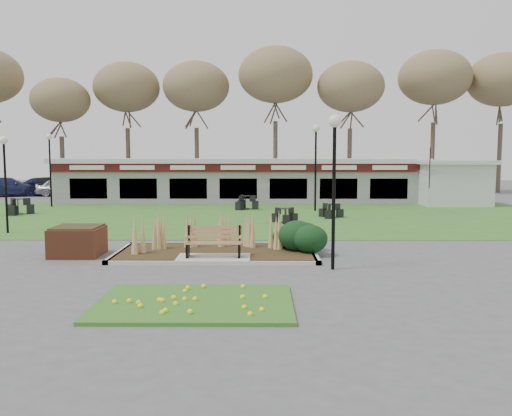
{
  "coord_description": "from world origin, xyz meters",
  "views": [
    {
      "loc": [
        1.41,
        -15.97,
        3.24
      ],
      "look_at": [
        1.27,
        2.0,
        1.43
      ],
      "focal_mm": 38.0,
      "sensor_mm": 36.0,
      "label": 1
    }
  ],
  "objects_px": {
    "lamp_post_mid_right": "(316,148)",
    "car_blue": "(9,187)",
    "bistro_set_c": "(285,218)",
    "bistro_set_a": "(18,209)",
    "food_pavilion": "(239,180)",
    "bistro_set_b": "(245,205)",
    "park_bench": "(214,241)",
    "service_hut": "(453,182)",
    "car_silver": "(63,187)",
    "car_black": "(49,186)",
    "bistro_set_d": "(330,213)",
    "lamp_post_far_left": "(50,154)",
    "patio_umbrella": "(429,185)",
    "lamp_post_near_right": "(334,157)",
    "lamp_post_mid_left": "(5,163)",
    "brick_planter": "(78,241)"
  },
  "relations": [
    {
      "from": "bistro_set_a",
      "to": "bistro_set_d",
      "type": "distance_m",
      "value": 16.49
    },
    {
      "from": "food_pavilion",
      "to": "car_black",
      "type": "relative_size",
      "value": 5.81
    },
    {
      "from": "car_silver",
      "to": "bistro_set_d",
      "type": "bearing_deg",
      "value": -126.85
    },
    {
      "from": "bistro_set_a",
      "to": "car_silver",
      "type": "relative_size",
      "value": 0.39
    },
    {
      "from": "bistro_set_a",
      "to": "car_black",
      "type": "height_order",
      "value": "car_black"
    },
    {
      "from": "food_pavilion",
      "to": "service_hut",
      "type": "height_order",
      "value": "food_pavilion"
    },
    {
      "from": "brick_planter",
      "to": "patio_umbrella",
      "type": "relative_size",
      "value": 0.61
    },
    {
      "from": "car_silver",
      "to": "bistro_set_b",
      "type": "bearing_deg",
      "value": -124.84
    },
    {
      "from": "service_hut",
      "to": "car_silver",
      "type": "distance_m",
      "value": 28.0
    },
    {
      "from": "lamp_post_near_right",
      "to": "lamp_post_mid_right",
      "type": "xyz_separation_m",
      "value": [
        1.05,
        15.38,
        0.39
      ]
    },
    {
      "from": "service_hut",
      "to": "car_silver",
      "type": "xyz_separation_m",
      "value": [
        -27.09,
        7.04,
        -0.78
      ]
    },
    {
      "from": "bistro_set_a",
      "to": "bistro_set_d",
      "type": "bearing_deg",
      "value": -4.71
    },
    {
      "from": "bistro_set_b",
      "to": "car_black",
      "type": "xyz_separation_m",
      "value": [
        -15.52,
        10.47,
        0.41
      ]
    },
    {
      "from": "car_black",
      "to": "car_blue",
      "type": "relative_size",
      "value": 0.85
    },
    {
      "from": "park_bench",
      "to": "service_hut",
      "type": "xyz_separation_m",
      "value": [
        13.5,
        17.75,
        0.86
      ]
    },
    {
      "from": "bistro_set_c",
      "to": "bistro_set_a",
      "type": "bearing_deg",
      "value": 166.33
    },
    {
      "from": "bistro_set_d",
      "to": "lamp_post_mid_left",
      "type": "bearing_deg",
      "value": -158.67
    },
    {
      "from": "food_pavilion",
      "to": "lamp_post_far_left",
      "type": "xyz_separation_m",
      "value": [
        -11.31,
        -3.24,
        1.76
      ]
    },
    {
      "from": "bistro_set_d",
      "to": "car_black",
      "type": "xyz_separation_m",
      "value": [
        -19.93,
        14.51,
        0.45
      ]
    },
    {
      "from": "patio_umbrella",
      "to": "car_black",
      "type": "xyz_separation_m",
      "value": [
        -25.42,
        12.72,
        -0.87
      ]
    },
    {
      "from": "brick_planter",
      "to": "service_hut",
      "type": "distance_m",
      "value": 24.71
    },
    {
      "from": "lamp_post_near_right",
      "to": "bistro_set_a",
      "type": "distance_m",
      "value": 20.37
    },
    {
      "from": "patio_umbrella",
      "to": "bistro_set_c",
      "type": "bearing_deg",
      "value": -153.93
    },
    {
      "from": "service_hut",
      "to": "lamp_post_mid_right",
      "type": "xyz_separation_m",
      "value": [
        -9.0,
        -3.63,
        2.07
      ]
    },
    {
      "from": "lamp_post_mid_left",
      "to": "car_black",
      "type": "bearing_deg",
      "value": 106.99
    },
    {
      "from": "lamp_post_mid_right",
      "to": "bistro_set_a",
      "type": "relative_size",
      "value": 3.12
    },
    {
      "from": "bistro_set_b",
      "to": "patio_umbrella",
      "type": "height_order",
      "value": "patio_umbrella"
    },
    {
      "from": "brick_planter",
      "to": "lamp_post_near_right",
      "type": "distance_m",
      "value": 8.53
    },
    {
      "from": "lamp_post_near_right",
      "to": "lamp_post_far_left",
      "type": "xyz_separation_m",
      "value": [
        -14.76,
        17.73,
        0.09
      ]
    },
    {
      "from": "lamp_post_mid_right",
      "to": "car_blue",
      "type": "xyz_separation_m",
      "value": [
        -22.15,
        10.46,
        -2.8
      ]
    },
    {
      "from": "lamp_post_mid_right",
      "to": "bistro_set_a",
      "type": "height_order",
      "value": "lamp_post_mid_right"
    },
    {
      "from": "lamp_post_mid_right",
      "to": "bistro_set_d",
      "type": "bearing_deg",
      "value": -81.92
    },
    {
      "from": "lamp_post_near_right",
      "to": "lamp_post_mid_left",
      "type": "bearing_deg",
      "value": 151.12
    },
    {
      "from": "lamp_post_mid_right",
      "to": "car_silver",
      "type": "relative_size",
      "value": 1.22
    },
    {
      "from": "service_hut",
      "to": "lamp_post_mid_right",
      "type": "relative_size",
      "value": 0.91
    },
    {
      "from": "bistro_set_c",
      "to": "car_blue",
      "type": "xyz_separation_m",
      "value": [
        -20.22,
        15.68,
        0.48
      ]
    },
    {
      "from": "bistro_set_a",
      "to": "lamp_post_near_right",
      "type": "bearing_deg",
      "value": -42.27
    },
    {
      "from": "patio_umbrella",
      "to": "car_blue",
      "type": "xyz_separation_m",
      "value": [
        -28.1,
        11.83,
        -0.85
      ]
    },
    {
      "from": "lamp_post_near_right",
      "to": "car_silver",
      "type": "distance_m",
      "value": 31.22
    },
    {
      "from": "brick_planter",
      "to": "lamp_post_mid_right",
      "type": "relative_size",
      "value": 0.31
    },
    {
      "from": "lamp_post_near_right",
      "to": "bistro_set_d",
      "type": "distance_m",
      "value": 12.64
    },
    {
      "from": "brick_planter",
      "to": "service_hut",
      "type": "height_order",
      "value": "service_hut"
    },
    {
      "from": "lamp_post_mid_left",
      "to": "bistro_set_d",
      "type": "xyz_separation_m",
      "value": [
        13.84,
        5.41,
        -2.62
      ]
    },
    {
      "from": "lamp_post_mid_right",
      "to": "lamp_post_far_left",
      "type": "distance_m",
      "value": 15.99
    },
    {
      "from": "lamp_post_mid_right",
      "to": "car_blue",
      "type": "height_order",
      "value": "lamp_post_mid_right"
    },
    {
      "from": "lamp_post_mid_right",
      "to": "bistro_set_b",
      "type": "relative_size",
      "value": 3.26
    },
    {
      "from": "bistro_set_a",
      "to": "lamp_post_mid_right",
      "type": "bearing_deg",
      "value": 6.47
    },
    {
      "from": "park_bench",
      "to": "bistro_set_b",
      "type": "height_order",
      "value": "park_bench"
    },
    {
      "from": "lamp_post_mid_right",
      "to": "bistro_set_a",
      "type": "distance_m",
      "value": 16.4
    },
    {
      "from": "food_pavilion",
      "to": "bistro_set_b",
      "type": "height_order",
      "value": "food_pavilion"
    }
  ]
}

